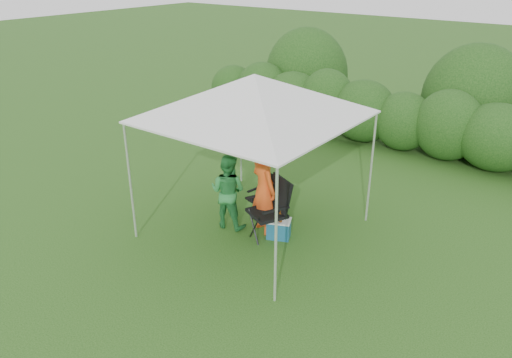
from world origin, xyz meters
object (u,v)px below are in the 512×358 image
Objects in this scene: man at (264,189)px; chair_left at (267,194)px; canopy at (254,96)px; chair_right at (272,205)px; woman at (228,191)px; cooler at (279,228)px.

chair_left is at bearing -40.04° from man.
canopy is 3.71× the size of chair_left.
canopy reaches higher than man.
canopy reaches higher than chair_right.
man reaches higher than chair_left.
canopy is 2.05m from chair_left.
chair_left is 0.82m from woman.
man reaches higher than cooler.
woman reaches higher than chair_right.
woman is at bearing 43.20° from man.
chair_right is 2.17× the size of cooler.
man is (0.25, -0.46, 0.35)m from chair_left.
woman is at bearing -143.76° from chair_right.
man is (-0.24, 0.08, 0.20)m from chair_right.
woman is (-0.61, -0.25, -0.12)m from man.
woman is (-0.44, -0.20, -1.77)m from canopy.
cooler is (0.37, -0.04, -0.64)m from man.
canopy is at bearing 35.34° from man.
woman reaches higher than cooler.
chair_right is 0.78× the size of woman.
chair_left is 0.85m from cooler.
chair_left reaches higher than cooler.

